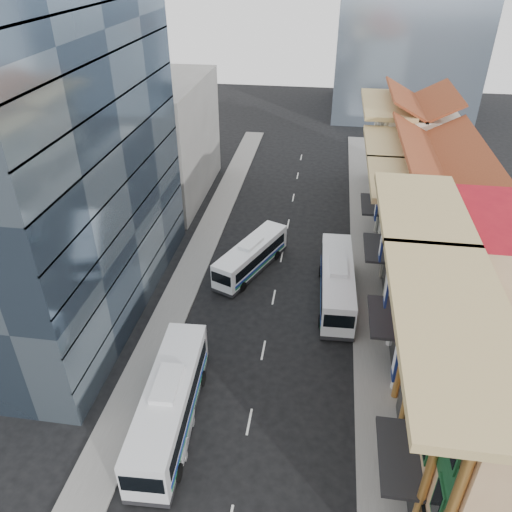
% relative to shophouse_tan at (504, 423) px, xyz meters
% --- Properties ---
extents(sidewalk_right, '(3.00, 90.00, 0.15)m').
position_rel_shophouse_tan_xyz_m(sidewalk_right, '(-5.50, 17.00, -5.92)').
color(sidewalk_right, slate).
rests_on(sidewalk_right, ground).
extents(sidewalk_left, '(3.00, 90.00, 0.15)m').
position_rel_shophouse_tan_xyz_m(sidewalk_left, '(-22.50, 17.00, -5.92)').
color(sidewalk_left, slate).
rests_on(sidewalk_left, ground).
extents(shophouse_tan, '(8.00, 14.00, 12.00)m').
position_rel_shophouse_tan_xyz_m(shophouse_tan, '(0.00, 0.00, 0.00)').
color(shophouse_tan, tan).
rests_on(shophouse_tan, ground).
extents(shophouse_red, '(8.00, 10.00, 12.00)m').
position_rel_shophouse_tan_xyz_m(shophouse_red, '(0.00, 12.00, 0.00)').
color(shophouse_red, '#A6121E').
rests_on(shophouse_red, ground).
extents(shophouse_cream_near, '(8.00, 9.00, 10.00)m').
position_rel_shophouse_tan_xyz_m(shophouse_cream_near, '(0.00, 21.50, -1.00)').
color(shophouse_cream_near, beige).
rests_on(shophouse_cream_near, ground).
extents(shophouse_cream_mid, '(8.00, 9.00, 10.00)m').
position_rel_shophouse_tan_xyz_m(shophouse_cream_mid, '(0.00, 30.50, -1.00)').
color(shophouse_cream_mid, beige).
rests_on(shophouse_cream_mid, ground).
extents(shophouse_cream_far, '(8.00, 12.00, 11.00)m').
position_rel_shophouse_tan_xyz_m(shophouse_cream_far, '(0.00, 41.00, -0.50)').
color(shophouse_cream_far, beige).
rests_on(shophouse_cream_far, ground).
extents(office_tower, '(12.00, 26.00, 30.00)m').
position_rel_shophouse_tan_xyz_m(office_tower, '(-31.00, 14.00, 9.00)').
color(office_tower, '#3C4C5F').
rests_on(office_tower, ground).
extents(office_block_far, '(10.00, 18.00, 14.00)m').
position_rel_shophouse_tan_xyz_m(office_block_far, '(-30.00, 37.00, 1.00)').
color(office_block_far, gray).
rests_on(office_block_far, ground).
extents(bus_left_near, '(3.45, 12.30, 3.91)m').
position_rel_shophouse_tan_xyz_m(bus_left_near, '(-19.09, 2.17, -4.05)').
color(bus_left_near, silver).
rests_on(bus_left_near, ground).
extents(bus_left_far, '(6.16, 10.27, 3.25)m').
position_rel_shophouse_tan_xyz_m(bus_left_far, '(-16.70, 21.06, -4.37)').
color(bus_left_far, white).
rests_on(bus_left_far, ground).
extents(bus_right, '(3.16, 11.92, 3.80)m').
position_rel_shophouse_tan_xyz_m(bus_right, '(-8.50, 17.54, -4.10)').
color(bus_right, silver).
rests_on(bus_right, ground).
extents(sedan_left, '(2.12, 4.53, 1.50)m').
position_rel_shophouse_tan_xyz_m(sedan_left, '(-18.34, 0.93, -5.25)').
color(sedan_left, silver).
rests_on(sedan_left, ground).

